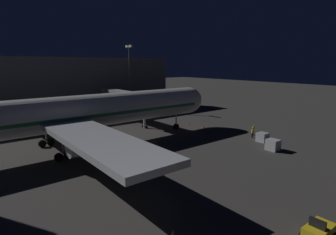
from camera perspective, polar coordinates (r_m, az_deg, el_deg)
ground_plane at (r=48.35m, az=-11.42°, el=-4.94°), size 320.00×320.00×0.00m
airliner_at_gate at (r=44.16m, az=-20.92°, el=0.49°), size 50.43×57.13×17.45m
jet_bridge at (r=61.35m, az=-7.96°, el=4.05°), size 20.07×3.40×7.27m
terminal_wall at (r=74.18m, az=-27.33°, el=5.43°), size 6.00×80.00×14.81m
apron_floodlight_mast at (r=78.00m, az=-7.97°, el=9.06°), size 2.90×0.50×18.09m
baggage_tug_lead at (r=25.16m, az=28.78°, el=-20.03°), size 1.86×2.65×1.95m
baggage_container_near_belt at (r=49.95m, az=19.02°, el=-3.89°), size 1.67×1.68×1.56m
baggage_container_far_row at (r=45.68m, az=20.93°, el=-5.33°), size 1.82×1.69×1.70m
ground_crew_by_belt_loader at (r=51.97m, az=17.10°, el=-2.97°), size 0.40×0.40×1.78m
ground_crew_under_port_wing at (r=53.72m, az=17.27°, el=-2.48°), size 0.40×0.40×1.85m
traffic_cone_nose_port at (r=58.08m, az=7.24°, el=-1.81°), size 0.36×0.36×0.55m
traffic_cone_nose_starboard at (r=61.15m, az=4.29°, el=-1.09°), size 0.36×0.36×0.55m
traffic_cone_wingtip_svc_side at (r=23.22m, az=1.03°, el=-22.81°), size 0.36×0.36×0.55m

